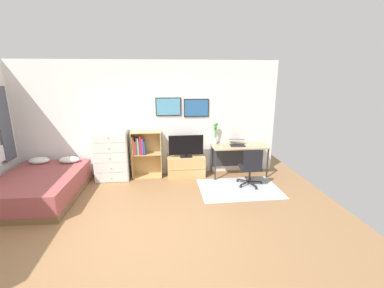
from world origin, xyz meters
name	(u,v)px	position (x,y,z in m)	size (l,w,h in m)	color
ground_plane	(146,229)	(0.00, 0.00, 0.00)	(7.20, 7.20, 0.00)	#936B44
wall_back_with_posters	(149,119)	(0.01, 2.43, 1.35)	(6.12, 0.09, 2.70)	white
area_rug	(239,188)	(1.92, 1.31, 0.00)	(1.70, 1.20, 0.01)	#B2B7BC
bed	(40,186)	(-2.13, 1.36, 0.24)	(1.54, 2.07, 0.61)	brown
dresser	(112,155)	(-0.87, 2.15, 0.59)	(0.75, 0.46, 1.17)	white
bookshelf	(144,151)	(-0.14, 2.22, 0.64)	(0.69, 0.30, 1.11)	tan
tv_stand	(186,166)	(0.85, 2.17, 0.24)	(0.89, 0.41, 0.49)	tan
television	(186,146)	(0.85, 2.15, 0.75)	(0.81, 0.16, 0.53)	black
desk	(238,150)	(2.12, 2.17, 0.60)	(1.30, 0.56, 0.74)	tan
office_chair	(251,166)	(2.19, 1.41, 0.46)	(0.57, 0.58, 0.86)	#232326
laptop	(237,142)	(2.08, 2.16, 0.80)	(0.38, 0.41, 0.15)	black
computer_mouse	(248,145)	(2.32, 2.04, 0.76)	(0.06, 0.10, 0.03)	silver
bamboo_vase	(215,134)	(1.57, 2.29, 1.00)	(0.10, 0.10, 0.53)	silver
wine_glass	(222,142)	(1.67, 2.01, 0.87)	(0.07, 0.07, 0.18)	silver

